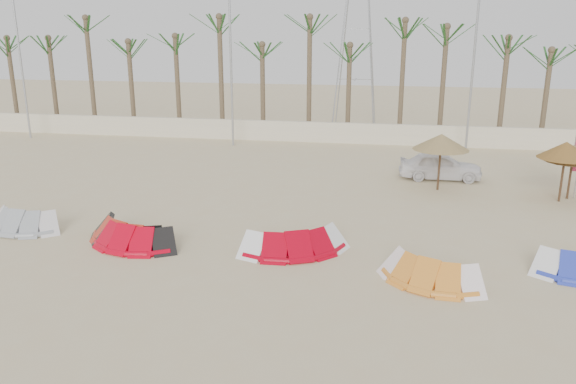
% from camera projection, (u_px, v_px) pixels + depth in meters
% --- Properties ---
extents(ground, '(120.00, 120.00, 0.00)m').
position_uv_depth(ground, '(249.00, 299.00, 15.19)').
color(ground, '#C7B88E').
rests_on(ground, ground).
extents(boundary_wall, '(60.00, 0.30, 1.30)m').
position_uv_depth(boundary_wall, '(332.00, 133.00, 35.78)').
color(boundary_wall, beige).
rests_on(boundary_wall, ground).
extents(palm_line, '(52.00, 4.00, 7.70)m').
position_uv_depth(palm_line, '(347.00, 38.00, 35.46)').
color(palm_line, brown).
rests_on(palm_line, ground).
extents(lamp_a, '(1.25, 0.14, 11.00)m').
position_uv_depth(lamp_a, '(20.00, 49.00, 35.85)').
color(lamp_a, '#A5A8AD').
rests_on(lamp_a, ground).
extents(lamp_b, '(1.25, 0.14, 11.00)m').
position_uv_depth(lamp_b, '(231.00, 51.00, 33.47)').
color(lamp_b, '#A5A8AD').
rests_on(lamp_b, ground).
extents(lamp_c, '(1.25, 0.14, 11.00)m').
position_uv_depth(lamp_c, '(475.00, 52.00, 31.09)').
color(lamp_c, '#A5A8AD').
rests_on(lamp_c, ground).
extents(pylon, '(3.00, 3.00, 14.00)m').
position_uv_depth(pylon, '(354.00, 127.00, 41.47)').
color(pylon, '#A5A8AD').
rests_on(pylon, ground).
extents(kite_grey, '(3.01, 1.71, 0.90)m').
position_uv_depth(kite_grey, '(26.00, 218.00, 20.42)').
color(kite_grey, '#94999E').
rests_on(kite_grey, ground).
extents(kite_red_left, '(3.54, 2.16, 0.90)m').
position_uv_depth(kite_red_left, '(135.00, 232.00, 18.99)').
color(kite_red_left, '#C50016').
rests_on(kite_red_left, ground).
extents(kite_red_mid, '(3.64, 2.57, 0.90)m').
position_uv_depth(kite_red_mid, '(129.00, 229.00, 19.30)').
color(kite_red_mid, '#B62C18').
rests_on(kite_red_mid, ground).
extents(kite_red_right, '(3.95, 2.73, 0.90)m').
position_uv_depth(kite_red_right, '(296.00, 237.00, 18.50)').
color(kite_red_right, '#AF0013').
rests_on(kite_red_right, ground).
extents(kite_orange, '(3.45, 2.49, 0.90)m').
position_uv_depth(kite_orange, '(429.00, 267.00, 16.21)').
color(kite_orange, orange).
rests_on(kite_orange, ground).
extents(parasol_left, '(2.50, 2.50, 2.57)m').
position_uv_depth(parasol_left, '(441.00, 142.00, 24.85)').
color(parasol_left, '#4C331E').
rests_on(parasol_left, ground).
extents(parasol_mid, '(2.24, 2.24, 2.57)m').
position_uv_depth(parasol_mid, '(566.00, 150.00, 23.14)').
color(parasol_mid, '#4C331E').
rests_on(parasol_mid, ground).
extents(parasol_right, '(2.38, 2.38, 2.35)m').
position_uv_depth(parasol_right, '(574.00, 153.00, 23.58)').
color(parasol_right, '#4C331E').
rests_on(parasol_right, ground).
extents(car, '(3.94, 1.66, 1.33)m').
position_uv_depth(car, '(440.00, 166.00, 27.08)').
color(car, white).
rests_on(car, ground).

